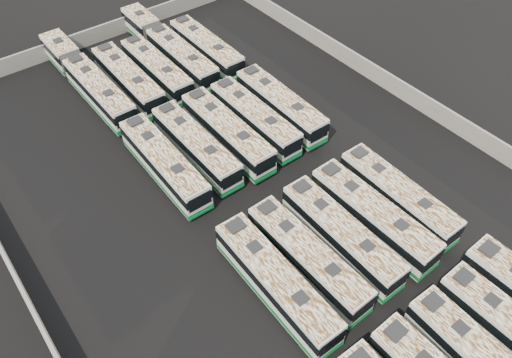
% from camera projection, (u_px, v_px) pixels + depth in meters
% --- Properties ---
extents(ground, '(140.00, 140.00, 0.00)m').
position_uv_depth(ground, '(270.00, 200.00, 48.01)').
color(ground, black).
rests_on(ground, ground).
extents(perimeter_wall, '(45.20, 73.20, 2.20)m').
position_uv_depth(perimeter_wall, '(270.00, 192.00, 47.21)').
color(perimeter_wall, slate).
rests_on(perimeter_wall, ground).
extents(bus_midfront_far_left, '(3.06, 13.19, 3.70)m').
position_uv_depth(bus_midfront_far_left, '(276.00, 282.00, 39.54)').
color(bus_midfront_far_left, silver).
rests_on(bus_midfront_far_left, ground).
extents(bus_midfront_left, '(2.84, 12.64, 3.55)m').
position_uv_depth(bus_midfront_left, '(307.00, 258.00, 41.24)').
color(bus_midfront_left, silver).
rests_on(bus_midfront_left, ground).
extents(bus_midfront_center, '(2.83, 12.73, 3.58)m').
position_uv_depth(bus_midfront_center, '(341.00, 235.00, 42.83)').
color(bus_midfront_center, silver).
rests_on(bus_midfront_center, ground).
extents(bus_midfront_right, '(3.02, 13.07, 3.67)m').
position_uv_depth(bus_midfront_right, '(373.00, 216.00, 44.21)').
color(bus_midfront_right, silver).
rests_on(bus_midfront_right, ground).
extents(bus_midfront_far_right, '(2.82, 12.58, 3.54)m').
position_uv_depth(bus_midfront_far_right, '(398.00, 196.00, 45.93)').
color(bus_midfront_far_right, silver).
rests_on(bus_midfront_far_right, ground).
extents(bus_midback_far_left, '(2.98, 13.16, 3.70)m').
position_uv_depth(bus_midback_far_left, '(164.00, 163.00, 48.76)').
color(bus_midback_far_left, silver).
rests_on(bus_midback_far_left, ground).
extents(bus_midback_left, '(2.71, 12.68, 3.57)m').
position_uv_depth(bus_midback_left, '(196.00, 146.00, 50.56)').
color(bus_midback_left, silver).
rests_on(bus_midback_left, ground).
extents(bus_midback_center, '(2.85, 13.14, 3.70)m').
position_uv_depth(bus_midback_center, '(227.00, 132.00, 51.91)').
color(bus_midback_center, silver).
rests_on(bus_midback_center, ground).
extents(bus_midback_right, '(2.69, 12.69, 3.58)m').
position_uv_depth(bus_midback_right, '(255.00, 118.00, 53.56)').
color(bus_midback_right, silver).
rests_on(bus_midback_right, ground).
extents(bus_midback_far_right, '(2.92, 12.91, 3.63)m').
position_uv_depth(bus_midback_far_right, '(280.00, 105.00, 55.08)').
color(bus_midback_far_right, silver).
rests_on(bus_midback_far_right, ground).
extents(bus_back_far_left, '(2.89, 20.18, 3.66)m').
position_uv_depth(bus_back_far_left, '(86.00, 78.00, 58.55)').
color(bus_back_far_left, silver).
rests_on(bus_back_far_left, ground).
extents(bus_back_left, '(2.89, 13.10, 3.69)m').
position_uv_depth(bus_back_left, '(128.00, 80.00, 58.30)').
color(bus_back_left, silver).
rests_on(bus_back_left, ground).
extents(bus_back_center, '(2.71, 12.65, 3.56)m').
position_uv_depth(bus_back_center, '(157.00, 70.00, 59.80)').
color(bus_back_center, silver).
rests_on(bus_back_center, ground).
extents(bus_back_right, '(2.92, 19.88, 3.60)m').
position_uv_depth(bus_back_right, '(168.00, 46.00, 63.33)').
color(bus_back_right, silver).
rests_on(bus_back_right, ground).
extents(bus_back_far_right, '(2.79, 12.89, 3.63)m').
position_uv_depth(bus_back_far_right, '(206.00, 48.00, 62.97)').
color(bus_back_far_right, silver).
rests_on(bus_back_far_right, ground).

